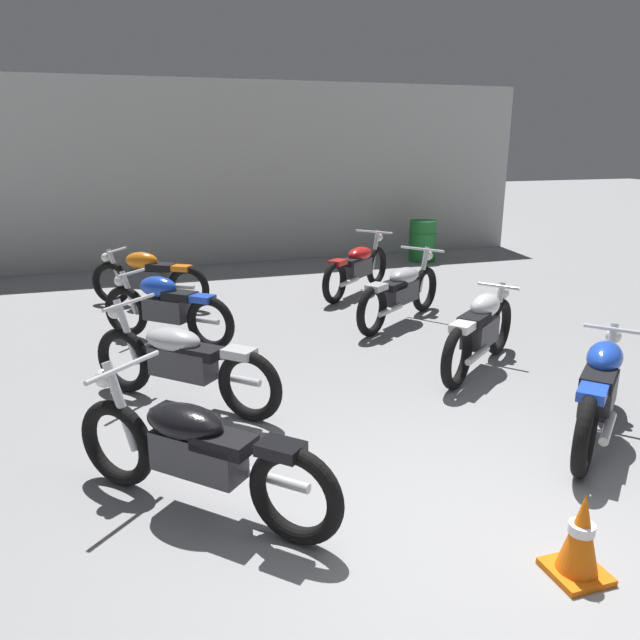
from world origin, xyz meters
The scene contains 12 objects.
ground_plane centered at (0.00, 0.00, 0.00)m, with size 60.00×60.00×0.00m, color gray.
back_wall centered at (0.00, 9.81, 1.80)m, with size 13.26×0.24×3.60m, color #B2B2AD.
motorcycle_left_row_0 centered at (-1.65, 0.93, 0.45)m, with size 1.61×1.62×0.97m.
motorcycle_left_row_1 centered at (-1.57, 2.75, 0.45)m, with size 1.62×1.60×0.97m.
motorcycle_left_row_2 centered at (-1.57, 4.74, 0.46)m, with size 1.53×1.41×0.88m.
motorcycle_left_row_3 centered at (-1.68, 6.58, 0.46)m, with size 1.71×1.16×0.88m.
motorcycle_right_row_0 centered at (1.69, 0.94, 0.46)m, with size 1.55×1.38×0.88m.
motorcycle_right_row_1 centered at (1.66, 2.70, 0.46)m, with size 1.62×1.30×0.88m.
motorcycle_right_row_2 centered at (1.61, 4.64, 0.45)m, with size 1.82×1.37×0.97m.
motorcycle_right_row_3 centered at (1.65, 6.40, 0.45)m, with size 1.70×1.52×0.97m.
oil_drum centered at (3.99, 8.65, 0.43)m, with size 0.59×0.59×0.85m.
traffic_cone centered at (0.37, -0.43, 0.26)m, with size 0.32×0.32×0.54m.
Camera 1 is at (-2.01, -2.85, 2.47)m, focal length 34.38 mm.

